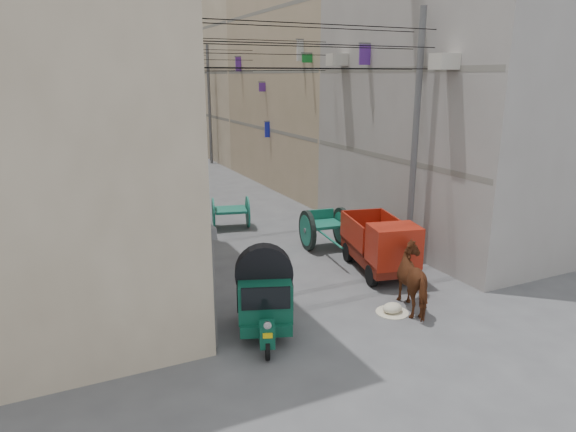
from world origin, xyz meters
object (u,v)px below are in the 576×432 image
second_cart (231,212)px  tonga_cart (325,228)px  distant_car_green (132,140)px  horse (417,280)px  auto_rickshaw (264,294)px  feed_sack (392,308)px  distant_car_grey (187,153)px  mini_truck (383,249)px  distant_car_white (160,186)px

second_cart → tonga_cart: bearing=-45.6°
distant_car_green → horse: bearing=92.9°
distant_car_green → auto_rickshaw: bearing=86.3°
feed_sack → horse: bearing=-6.3°
distant_car_grey → mini_truck: bearing=-92.2°
mini_truck → horse: (-0.59, -2.34, -0.04)m
feed_sack → distant_car_grey: size_ratio=0.15×
feed_sack → second_cart: bearing=97.9°
distant_car_green → tonga_cart: bearing=93.9°
second_cart → distant_car_white: 6.65m
distant_car_grey → second_cart: bearing=-100.7°
horse → auto_rickshaw: bearing=8.2°
mini_truck → distant_car_green: 34.02m
feed_sack → distant_car_grey: (1.48, 26.62, 0.44)m
auto_rickshaw → feed_sack: auto_rickshaw is taller
auto_rickshaw → horse: auto_rickshaw is taller
tonga_cart → mini_truck: 3.11m
feed_sack → distant_car_white: (-2.77, 15.65, 0.51)m
tonga_cart → distant_car_white: tonga_cart is taller
feed_sack → distant_car_grey: 26.67m
auto_rickshaw → distant_car_grey: size_ratio=0.71×
second_cart → distant_car_green: 27.04m
distant_car_white → distant_car_grey: bearing=-93.8°
auto_rickshaw → second_cart: auto_rickshaw is taller
horse → distant_car_green: size_ratio=0.50×
mini_truck → distant_car_white: mini_truck is taller
mini_truck → tonga_cart: bearing=108.6°
horse → distant_car_green: horse is taller
auto_rickshaw → second_cart: 8.99m
auto_rickshaw → distant_car_white: 15.21m
tonga_cart → distant_car_grey: size_ratio=0.94×
tonga_cart → feed_sack: tonga_cart is taller
mini_truck → second_cart: mini_truck is taller
feed_sack → distant_car_white: 15.90m
mini_truck → distant_car_green: size_ratio=0.88×
mini_truck → second_cart: (-2.55, 6.91, -0.19)m
distant_car_white → distant_car_grey: 11.77m
horse → distant_car_grey: bearing=-76.2°
horse → feed_sack: bearing=9.2°
tonga_cart → distant_car_green: bearing=100.6°
second_cart → auto_rickshaw: bearing=-89.9°
distant_car_white → auto_rickshaw: bearing=104.9°
feed_sack → distant_car_grey: bearing=86.8°
auto_rickshaw → distant_car_green: (2.52, 35.75, -0.42)m
auto_rickshaw → feed_sack: 3.57m
distant_car_grey → distant_car_green: (-2.41, 9.58, -0.00)m
feed_sack → mini_truck: bearing=60.5°
auto_rickshaw → second_cart: size_ratio=1.44×
auto_rickshaw → distant_car_green: auto_rickshaw is taller
auto_rickshaw → mini_truck: (4.72, 1.81, -0.12)m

